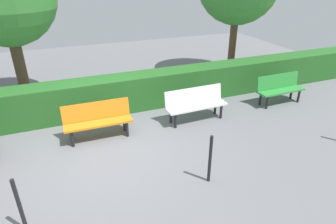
# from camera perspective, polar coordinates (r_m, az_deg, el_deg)

# --- Properties ---
(ground_plane) EXTENTS (20.72, 20.72, 0.00)m
(ground_plane) POSITION_cam_1_polar(r_m,az_deg,el_deg) (6.60, -12.12, -7.75)
(ground_plane) COLOR slate
(bench_green) EXTENTS (1.49, 0.48, 0.86)m
(bench_green) POSITION_cam_1_polar(r_m,az_deg,el_deg) (9.21, 21.21, 4.51)
(bench_green) COLOR #2D8C38
(bench_green) RESTS_ON ground_plane
(bench_white) EXTENTS (1.66, 0.50, 0.86)m
(bench_white) POSITION_cam_1_polar(r_m,az_deg,el_deg) (7.63, 5.45, 1.83)
(bench_white) COLOR white
(bench_white) RESTS_ON ground_plane
(bench_orange) EXTENTS (1.58, 0.48, 0.86)m
(bench_orange) POSITION_cam_1_polar(r_m,az_deg,el_deg) (6.98, -13.74, -1.33)
(bench_orange) COLOR orange
(bench_orange) RESTS_ON ground_plane
(hedge_row) EXTENTS (16.72, 0.74, 0.99)m
(hedge_row) POSITION_cam_1_polar(r_m,az_deg,el_deg) (8.32, -6.87, 4.00)
(hedge_row) COLOR #266023
(hedge_row) RESTS_ON ground_plane
(railing_post_mid) EXTENTS (0.06, 0.06, 1.00)m
(railing_post_mid) POSITION_cam_1_polar(r_m,az_deg,el_deg) (5.44, 8.32, -9.22)
(railing_post_mid) COLOR black
(railing_post_mid) RESTS_ON ground_plane
(railing_post_far) EXTENTS (0.06, 0.06, 1.00)m
(railing_post_far) POSITION_cam_1_polar(r_m,az_deg,el_deg) (4.99, -27.28, -16.27)
(railing_post_far) COLOR black
(railing_post_far) RESTS_ON ground_plane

